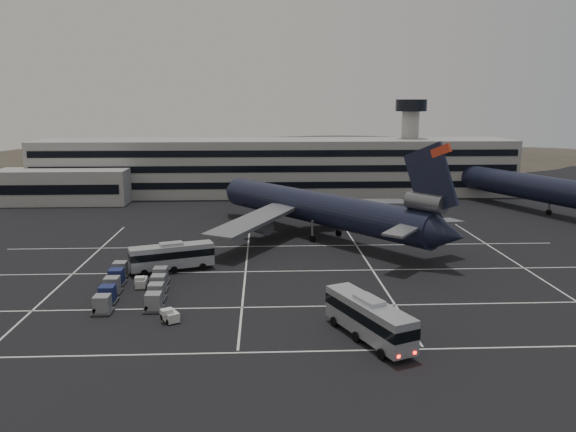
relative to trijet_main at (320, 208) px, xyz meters
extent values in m
plane|color=black|center=(-6.49, -23.86, -5.25)|extent=(260.00, 260.00, 0.00)
cube|color=silver|center=(-6.49, -45.86, -5.24)|extent=(90.00, 0.25, 0.01)
cube|color=silver|center=(-6.49, -33.86, -5.24)|extent=(90.00, 0.25, 0.01)
cube|color=silver|center=(-6.49, -19.86, -5.24)|extent=(90.00, 0.25, 0.01)
cube|color=silver|center=(-6.49, -5.86, -5.24)|extent=(90.00, 0.25, 0.01)
cube|color=silver|center=(-36.49, -17.86, -5.24)|extent=(0.25, 55.00, 0.01)
cube|color=silver|center=(-12.49, -17.86, -5.24)|extent=(0.25, 55.00, 0.01)
cube|color=silver|center=(5.51, -17.86, -5.24)|extent=(0.25, 55.00, 0.01)
cube|color=silver|center=(27.51, -17.86, -5.24)|extent=(0.25, 55.00, 0.01)
cube|color=gray|center=(-6.49, 48.14, 1.75)|extent=(120.00, 18.00, 14.00)
cube|color=black|center=(-6.49, 39.09, -1.75)|extent=(118.00, 0.20, 1.60)
cube|color=black|center=(-6.49, 39.09, 2.25)|extent=(118.00, 0.20, 1.60)
cube|color=black|center=(-6.49, 39.09, 5.95)|extent=(118.00, 0.20, 1.60)
cube|color=gray|center=(-56.49, 36.14, -1.25)|extent=(30.00, 10.00, 8.00)
cylinder|color=gray|center=(28.51, 50.14, 5.75)|extent=(4.40, 4.40, 22.00)
cylinder|color=black|center=(28.51, 50.14, 17.25)|extent=(8.00, 8.00, 3.00)
ellipsoid|color=#38332B|center=(-66.49, 146.14, -15.75)|extent=(196.00, 140.00, 32.00)
ellipsoid|color=#38332B|center=(23.51, 146.14, -18.75)|extent=(252.00, 180.00, 44.00)
ellipsoid|color=#38332B|center=(103.51, 146.14, -14.25)|extent=(168.00, 120.00, 24.00)
cylinder|color=black|center=(-0.31, 0.40, -0.05)|extent=(33.95, 41.28, 5.60)
cone|color=black|center=(-16.43, 21.05, -0.05)|extent=(7.18, 6.99, 5.60)
cone|color=black|center=(16.00, -20.49, -0.05)|extent=(7.05, 7.04, 5.04)
cube|color=black|center=(13.84, -17.73, 7.35)|extent=(6.22, 7.77, 10.97)
cube|color=red|center=(14.77, -18.92, 11.55)|extent=(2.42, 2.89, 2.24)
cylinder|color=#595B60|center=(13.54, -17.34, 4.05)|extent=(5.82, 6.39, 2.70)
cube|color=slate|center=(9.92, -19.53, 0.55)|extent=(7.28, 7.81, 0.87)
cube|color=slate|center=(16.54, -14.36, 0.55)|extent=(8.15, 6.16, 0.87)
cube|color=slate|center=(-11.39, -5.72, -0.85)|extent=(15.77, 21.80, 1.75)
cylinder|color=#595B60|center=(-10.87, -1.51, -2.55)|extent=(5.51, 6.00, 2.70)
cube|color=slate|center=(8.31, 9.67, -0.85)|extent=(22.67, 11.34, 1.75)
cylinder|color=#595B60|center=(4.10, 10.18, -2.55)|extent=(5.51, 6.00, 2.70)
cylinder|color=slate|center=(-9.76, 12.50, -3.05)|extent=(0.44, 0.44, 3.00)
cylinder|color=black|center=(-9.76, 12.50, -4.70)|extent=(1.07, 1.17, 1.10)
cylinder|color=slate|center=(-1.60, -3.15, -3.05)|extent=(0.44, 0.44, 3.00)
cylinder|color=black|center=(-1.60, -3.15, -4.70)|extent=(1.07, 1.17, 1.10)
cylinder|color=slate|center=(3.44, 0.79, -3.05)|extent=(0.44, 0.44, 3.00)
cylinder|color=black|center=(3.44, 0.79, -4.70)|extent=(1.07, 1.17, 1.10)
cylinder|color=black|center=(50.36, 17.83, -0.05)|extent=(23.04, 46.64, 5.60)
cone|color=black|center=(40.62, 42.15, -0.05)|extent=(6.87, 6.26, 5.60)
cylinder|color=slate|center=(50.36, 17.83, -3.05)|extent=(0.44, 0.44, 3.00)
cylinder|color=black|center=(50.36, 17.83, -4.70)|extent=(0.87, 1.21, 1.10)
cube|color=#9C9EA4|center=(0.52, -43.37, -2.94)|extent=(7.47, 12.51, 3.38)
cube|color=black|center=(0.52, -43.37, -2.53)|extent=(7.55, 12.59, 1.07)
cube|color=#9C9EA4|center=(0.52, -43.37, -1.04)|extent=(2.99, 3.82, 0.39)
cylinder|color=black|center=(0.93, -47.91, -4.71)|extent=(0.76, 1.14, 1.08)
cylinder|color=black|center=(3.52, -46.80, -4.71)|extent=(0.76, 1.14, 1.08)
cylinder|color=black|center=(-0.78, -43.92, -4.71)|extent=(0.76, 1.14, 1.08)
cylinder|color=black|center=(1.82, -42.81, -4.71)|extent=(0.76, 1.14, 1.08)
cylinder|color=black|center=(-2.48, -39.93, -4.71)|extent=(0.76, 1.14, 1.08)
cylinder|color=black|center=(0.11, -38.82, -4.71)|extent=(0.76, 1.14, 1.08)
cube|color=#FF0C05|center=(2.14, -49.44, -4.23)|extent=(0.29, 0.19, 0.25)
cube|color=#FF0C05|center=(3.80, -48.73, -4.23)|extent=(0.29, 0.19, 0.25)
cube|color=#9C9EA4|center=(-22.84, -18.96, -3.09)|extent=(11.81, 6.40, 3.16)
cube|color=black|center=(-22.84, -18.96, -2.71)|extent=(11.89, 6.47, 1.00)
cube|color=#9C9EA4|center=(-22.84, -18.96, -1.32)|extent=(3.55, 2.66, 0.37)
cylinder|color=black|center=(-18.58, -18.83, -4.74)|extent=(1.07, 0.66, 1.01)
cylinder|color=black|center=(-19.47, -16.35, -4.74)|extent=(1.07, 0.66, 1.01)
cylinder|color=black|center=(-22.40, -20.20, -4.74)|extent=(1.07, 0.66, 1.01)
cylinder|color=black|center=(-23.29, -17.72, -4.74)|extent=(1.07, 0.66, 1.01)
cylinder|color=black|center=(-26.22, -21.57, -4.74)|extent=(1.07, 0.66, 1.01)
cylinder|color=black|center=(-27.11, -19.09, -4.74)|extent=(1.07, 0.66, 1.01)
cube|color=silver|center=(-25.72, -25.90, -4.64)|extent=(1.50, 2.54, 1.00)
cube|color=silver|center=(-25.68, -26.46, -3.97)|extent=(1.29, 1.08, 0.56)
cylinder|color=black|center=(-26.27, -26.83, -4.94)|extent=(0.29, 0.64, 0.62)
cylinder|color=black|center=(-25.05, -26.75, -4.94)|extent=(0.29, 0.64, 0.62)
cylinder|color=black|center=(-26.39, -25.06, -4.94)|extent=(0.29, 0.64, 0.62)
cylinder|color=black|center=(-25.17, -24.97, -4.94)|extent=(0.29, 0.64, 0.62)
cube|color=silver|center=(-20.17, -37.58, -4.64)|extent=(2.37, 2.76, 0.99)
cube|color=silver|center=(-19.89, -38.05, -3.98)|extent=(1.55, 1.47, 0.55)
cylinder|color=black|center=(-20.24, -38.65, -4.94)|extent=(0.52, 0.66, 0.62)
cylinder|color=black|center=(-19.20, -38.03, -4.94)|extent=(0.52, 0.66, 0.62)
cylinder|color=black|center=(-21.14, -37.12, -4.94)|extent=(0.52, 0.66, 0.62)
cylinder|color=black|center=(-20.09, -36.51, -4.94)|extent=(0.52, 0.66, 0.62)
cube|color=#2D2D30|center=(-28.18, -34.93, -5.07)|extent=(2.38, 2.69, 0.20)
cylinder|color=black|center=(-28.18, -34.93, -5.14)|extent=(0.11, 0.23, 0.23)
cube|color=gray|center=(-28.18, -34.93, -4.06)|extent=(1.92, 1.92, 1.81)
cube|color=#2D2D30|center=(-22.53, -34.38, -5.07)|extent=(2.38, 2.69, 0.20)
cylinder|color=black|center=(-22.53, -34.38, -5.14)|extent=(0.11, 0.23, 0.23)
cube|color=gray|center=(-22.53, -34.38, -4.06)|extent=(1.92, 1.92, 1.81)
cube|color=#2D2D30|center=(-28.50, -31.55, -5.07)|extent=(2.38, 2.69, 0.20)
cylinder|color=black|center=(-28.50, -31.55, -5.14)|extent=(0.11, 0.23, 0.23)
cube|color=#172050|center=(-28.50, -31.55, -4.06)|extent=(1.92, 1.92, 1.81)
cube|color=#2D2D30|center=(-22.86, -31.00, -5.07)|extent=(2.38, 2.69, 0.20)
cylinder|color=black|center=(-22.86, -31.00, -5.14)|extent=(0.11, 0.23, 0.23)
cube|color=gray|center=(-22.86, -31.00, -4.06)|extent=(1.92, 1.92, 1.81)
cube|color=#2D2D30|center=(-28.83, -28.16, -5.07)|extent=(2.38, 2.69, 0.20)
cylinder|color=black|center=(-28.83, -28.16, -5.14)|extent=(0.11, 0.23, 0.23)
cube|color=gray|center=(-28.83, -28.16, -4.06)|extent=(1.92, 1.92, 1.81)
cube|color=#2D2D30|center=(-23.19, -27.62, -5.07)|extent=(2.38, 2.69, 0.20)
cylinder|color=black|center=(-23.19, -27.62, -5.14)|extent=(0.11, 0.23, 0.23)
cube|color=gray|center=(-23.19, -27.62, -4.06)|extent=(1.92, 1.92, 1.81)
cube|color=#2D2D30|center=(-29.16, -24.78, -5.07)|extent=(2.38, 2.69, 0.20)
cylinder|color=black|center=(-29.16, -24.78, -5.14)|extent=(0.11, 0.23, 0.23)
cube|color=#172050|center=(-29.16, -24.78, -4.06)|extent=(1.92, 1.92, 1.81)
cube|color=#2D2D30|center=(-23.52, -24.23, -5.07)|extent=(2.38, 2.69, 0.20)
cylinder|color=black|center=(-23.52, -24.23, -5.14)|extent=(0.11, 0.23, 0.23)
cube|color=gray|center=(-23.52, -24.23, -4.06)|extent=(1.92, 1.92, 1.81)
cube|color=#2D2D30|center=(-29.48, -21.39, -5.07)|extent=(2.38, 2.69, 0.20)
cylinder|color=black|center=(-29.48, -21.39, -5.14)|extent=(0.11, 0.23, 0.23)
cube|color=gray|center=(-29.48, -21.39, -4.06)|extent=(1.92, 1.92, 1.81)
camera|label=1|loc=(-9.92, -95.75, 18.26)|focal=35.00mm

